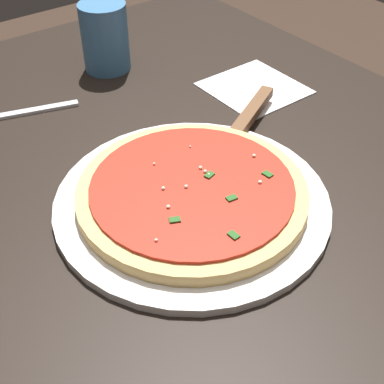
% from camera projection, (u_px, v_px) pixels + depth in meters
% --- Properties ---
extents(restaurant_table, '(1.05, 0.82, 0.77)m').
position_uv_depth(restaurant_table, '(189.00, 256.00, 0.76)').
color(restaurant_table, black).
rests_on(restaurant_table, ground_plane).
extents(serving_plate, '(0.32, 0.32, 0.01)m').
position_uv_depth(serving_plate, '(192.00, 202.00, 0.62)').
color(serving_plate, white).
rests_on(serving_plate, restaurant_table).
extents(pizza, '(0.27, 0.27, 0.02)m').
position_uv_depth(pizza, '(192.00, 192.00, 0.61)').
color(pizza, '#DBB26B').
rests_on(pizza, serving_plate).
extents(pizza_server, '(0.14, 0.22, 0.01)m').
position_uv_depth(pizza_server, '(242.00, 127.00, 0.72)').
color(pizza_server, silver).
rests_on(pizza_server, serving_plate).
extents(cup_tall_drink, '(0.08, 0.08, 0.11)m').
position_uv_depth(cup_tall_drink, '(105.00, 37.00, 0.85)').
color(cup_tall_drink, teal).
rests_on(cup_tall_drink, restaurant_table).
extents(napkin_folded_right, '(0.14, 0.14, 0.00)m').
position_uv_depth(napkin_folded_right, '(254.00, 88.00, 0.83)').
color(napkin_folded_right, white).
rests_on(napkin_folded_right, restaurant_table).
extents(fork, '(0.07, 0.18, 0.00)m').
position_uv_depth(fork, '(6.00, 116.00, 0.77)').
color(fork, silver).
rests_on(fork, restaurant_table).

